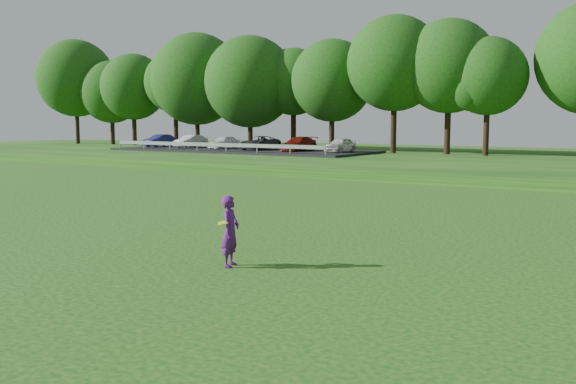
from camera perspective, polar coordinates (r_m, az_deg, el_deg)
The scene contains 6 objects.
ground at distance 17.07m, azimuth -6.48°, elevation -5.04°, with size 140.00×140.00×0.00m, color #0D4411.
berm at distance 48.21m, azimuth 20.09°, elevation 2.37°, with size 130.00×30.00×0.60m, color #0D4411.
walking_path at distance 34.76m, azimuth 14.91°, elevation 0.65°, with size 130.00×1.60×0.04m, color gray.
treeline at distance 52.23m, azimuth 21.42°, elevation 11.17°, with size 104.00×7.00×15.00m, color #11430F, non-canonical shape.
parking_lot at distance 57.21m, azimuth -3.97°, elevation 4.08°, with size 24.00×9.00×1.38m.
woman at distance 14.87m, azimuth -5.15°, elevation -3.49°, with size 0.57×0.70×1.66m.
Camera 1 is at (10.64, -12.92, 3.38)m, focal length 40.00 mm.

